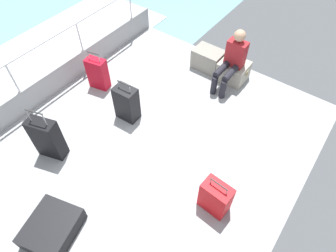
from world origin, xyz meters
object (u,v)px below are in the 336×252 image
Objects in this scene: suitcase_2 at (47,138)px; suitcase_5 at (52,228)px; suitcase_1 at (127,103)px; passenger_seated at (232,60)px; suitcase_0 at (215,197)px; suitcase_4 at (98,73)px; cargo_crate_1 at (233,71)px; cargo_crate_0 at (208,59)px.

suitcase_2 is 1.19× the size of suitcase_5.
suitcase_1 is at bearing 71.04° from suitcase_2.
suitcase_0 is at bearing -65.23° from passenger_seated.
suitcase_5 is at bearing -57.64° from suitcase_4.
suitcase_1 is 0.96m from suitcase_4.
passenger_seated is at bearing 64.99° from suitcase_2.
suitcase_1 is 1.01× the size of suitcase_4.
suitcase_2 is (-1.39, -2.97, -0.20)m from passenger_seated.
cargo_crate_1 is 2.13m from suitcase_1.
suitcase_0 is 0.66× the size of suitcase_2.
cargo_crate_0 is at bearing 123.17° from suitcase_0.
suitcase_1 reaches higher than suitcase_5.
suitcase_2 is at bearing -108.96° from suitcase_1.
suitcase_5 is (-0.41, -3.96, -0.07)m from cargo_crate_1.
suitcase_1 reaches higher than cargo_crate_0.
passenger_seated is at bearing 37.85° from suitcase_4.
cargo_crate_0 is at bearing 161.05° from passenger_seated.
passenger_seated reaches higher than cargo_crate_1.
suitcase_1 is (-2.01, 0.55, 0.05)m from suitcase_0.
suitcase_2 is at bearing -115.01° from passenger_seated.
suitcase_1 is (-0.39, -1.92, 0.12)m from cargo_crate_0.
suitcase_1 is at bearing 164.62° from suitcase_0.
suitcase_5 is at bearing -39.73° from suitcase_2.
cargo_crate_0 is 2.95m from suitcase_0.
cargo_crate_0 reaches higher than suitcase_5.
suitcase_2 is at bearing -104.56° from cargo_crate_0.
suitcase_4 is (-1.88, -1.64, 0.11)m from cargo_crate_1.
cargo_crate_1 is 0.73× the size of suitcase_4.
suitcase_0 is at bearing -15.50° from suitcase_4.
passenger_seated is 1.99m from suitcase_1.
suitcase_1 is at bearing -119.05° from passenger_seated.
cargo_crate_0 is at bearing 92.19° from suitcase_5.
suitcase_1 is 2.14m from suitcase_5.
cargo_crate_1 is 0.88× the size of suitcase_0.
cargo_crate_0 is 0.75× the size of suitcase_5.
suitcase_5 is at bearing -95.94° from cargo_crate_1.
suitcase_4 is at bearing -142.15° from passenger_seated.
suitcase_0 is 0.82× the size of suitcase_1.
suitcase_0 is at bearing -66.85° from cargo_crate_1.
cargo_crate_1 is 0.58× the size of suitcase_2.
passenger_seated reaches higher than suitcase_1.
passenger_seated is at bearing 83.78° from suitcase_5.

